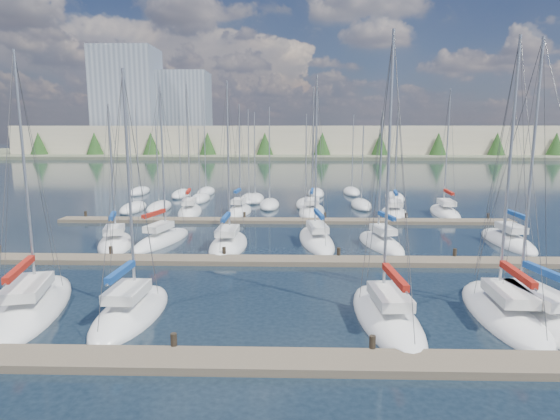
{
  "coord_description": "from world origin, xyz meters",
  "views": [
    {
      "loc": [
        0.78,
        -14.68,
        8.98
      ],
      "look_at": [
        0.0,
        14.0,
        4.0
      ],
      "focal_mm": 30.0,
      "sensor_mm": 36.0,
      "label": 1
    }
  ],
  "objects_px": {
    "sailboat_e": "(503,313)",
    "sailboat_r": "(445,212)",
    "sailboat_p": "(312,211)",
    "sailboat_b": "(32,307)",
    "sailboat_k": "(316,240)",
    "sailboat_h": "(116,243)",
    "sailboat_i": "(162,240)",
    "sailboat_j": "(229,245)",
    "sailboat_f": "(530,314)",
    "sailboat_l": "(381,243)",
    "sailboat_d": "(386,316)",
    "sailboat_m": "(508,241)",
    "sailboat_n": "(190,211)",
    "sailboat_c": "(131,312)",
    "sailboat_q": "(394,214)",
    "sailboat_o": "(239,211)"
  },
  "relations": [
    {
      "from": "sailboat_e",
      "to": "sailboat_r",
      "type": "bearing_deg",
      "value": 80.33
    },
    {
      "from": "sailboat_p",
      "to": "sailboat_b",
      "type": "xyz_separation_m",
      "value": [
        -15.21,
        -28.04,
        -0.01
      ]
    },
    {
      "from": "sailboat_k",
      "to": "sailboat_b",
      "type": "height_order",
      "value": "sailboat_k"
    },
    {
      "from": "sailboat_h",
      "to": "sailboat_i",
      "type": "bearing_deg",
      "value": 4.13
    },
    {
      "from": "sailboat_j",
      "to": "sailboat_f",
      "type": "bearing_deg",
      "value": -37.95
    },
    {
      "from": "sailboat_l",
      "to": "sailboat_b",
      "type": "xyz_separation_m",
      "value": [
        -20.01,
        -13.7,
        -0.01
      ]
    },
    {
      "from": "sailboat_d",
      "to": "sailboat_e",
      "type": "distance_m",
      "value": 5.77
    },
    {
      "from": "sailboat_m",
      "to": "sailboat_i",
      "type": "distance_m",
      "value": 27.68
    },
    {
      "from": "sailboat_n",
      "to": "sailboat_h",
      "type": "bearing_deg",
      "value": -107.67
    },
    {
      "from": "sailboat_k",
      "to": "sailboat_d",
      "type": "bearing_deg",
      "value": -86.53
    },
    {
      "from": "sailboat_b",
      "to": "sailboat_c",
      "type": "relative_size",
      "value": 1.08
    },
    {
      "from": "sailboat_m",
      "to": "sailboat_j",
      "type": "relative_size",
      "value": 0.87
    },
    {
      "from": "sailboat_k",
      "to": "sailboat_d",
      "type": "height_order",
      "value": "sailboat_d"
    },
    {
      "from": "sailboat_d",
      "to": "sailboat_b",
      "type": "bearing_deg",
      "value": 173.67
    },
    {
      "from": "sailboat_e",
      "to": "sailboat_q",
      "type": "xyz_separation_m",
      "value": [
        0.51,
        27.13,
        -0.01
      ]
    },
    {
      "from": "sailboat_m",
      "to": "sailboat_c",
      "type": "xyz_separation_m",
      "value": [
        -25.02,
        -15.43,
        0.0
      ]
    },
    {
      "from": "sailboat_o",
      "to": "sailboat_h",
      "type": "bearing_deg",
      "value": -112.86
    },
    {
      "from": "sailboat_q",
      "to": "sailboat_p",
      "type": "bearing_deg",
      "value": -179.98
    },
    {
      "from": "sailboat_d",
      "to": "sailboat_h",
      "type": "relative_size",
      "value": 1.22
    },
    {
      "from": "sailboat_o",
      "to": "sailboat_h",
      "type": "height_order",
      "value": "sailboat_o"
    },
    {
      "from": "sailboat_k",
      "to": "sailboat_q",
      "type": "distance_m",
      "value": 15.06
    },
    {
      "from": "sailboat_o",
      "to": "sailboat_j",
      "type": "distance_m",
      "value": 14.87
    },
    {
      "from": "sailboat_b",
      "to": "sailboat_r",
      "type": "xyz_separation_m",
      "value": [
        29.39,
        27.61,
        0.02
      ]
    },
    {
      "from": "sailboat_i",
      "to": "sailboat_n",
      "type": "bearing_deg",
      "value": 107.16
    },
    {
      "from": "sailboat_f",
      "to": "sailboat_k",
      "type": "height_order",
      "value": "sailboat_f"
    },
    {
      "from": "sailboat_r",
      "to": "sailboat_c",
      "type": "relative_size",
      "value": 1.11
    },
    {
      "from": "sailboat_d",
      "to": "sailboat_c",
      "type": "bearing_deg",
      "value": 175.48
    },
    {
      "from": "sailboat_m",
      "to": "sailboat_q",
      "type": "xyz_separation_m",
      "value": [
        -6.44,
        12.06,
        -0.0
      ]
    },
    {
      "from": "sailboat_k",
      "to": "sailboat_l",
      "type": "distance_m",
      "value": 5.08
    },
    {
      "from": "sailboat_i",
      "to": "sailboat_j",
      "type": "bearing_deg",
      "value": 1.26
    },
    {
      "from": "sailboat_b",
      "to": "sailboat_q",
      "type": "bearing_deg",
      "value": 34.53
    },
    {
      "from": "sailboat_h",
      "to": "sailboat_r",
      "type": "height_order",
      "value": "sailboat_r"
    },
    {
      "from": "sailboat_j",
      "to": "sailboat_m",
      "type": "bearing_deg",
      "value": 5.84
    },
    {
      "from": "sailboat_d",
      "to": "sailboat_j",
      "type": "xyz_separation_m",
      "value": [
        -9.43,
        13.81,
        -0.0
      ]
    },
    {
      "from": "sailboat_m",
      "to": "sailboat_j",
      "type": "bearing_deg",
      "value": -175.63
    },
    {
      "from": "sailboat_b",
      "to": "sailboat_c",
      "type": "xyz_separation_m",
      "value": [
        5.26,
        -0.64,
        0.01
      ]
    },
    {
      "from": "sailboat_r",
      "to": "sailboat_d",
      "type": "bearing_deg",
      "value": -108.58
    },
    {
      "from": "sailboat_o",
      "to": "sailboat_c",
      "type": "xyz_separation_m",
      "value": [
        -2.07,
        -28.46,
        -0.02
      ]
    },
    {
      "from": "sailboat_m",
      "to": "sailboat_r",
      "type": "xyz_separation_m",
      "value": [
        -0.89,
        12.82,
        0.01
      ]
    },
    {
      "from": "sailboat_l",
      "to": "sailboat_i",
      "type": "distance_m",
      "value": 17.41
    },
    {
      "from": "sailboat_b",
      "to": "sailboat_e",
      "type": "relative_size",
      "value": 0.97
    },
    {
      "from": "sailboat_r",
      "to": "sailboat_l",
      "type": "bearing_deg",
      "value": -120.04
    },
    {
      "from": "sailboat_o",
      "to": "sailboat_r",
      "type": "distance_m",
      "value": 22.06
    },
    {
      "from": "sailboat_d",
      "to": "sailboat_n",
      "type": "relative_size",
      "value": 0.97
    },
    {
      "from": "sailboat_b",
      "to": "sailboat_j",
      "type": "bearing_deg",
      "value": 43.97
    },
    {
      "from": "sailboat_o",
      "to": "sailboat_i",
      "type": "distance_m",
      "value": 14.34
    },
    {
      "from": "sailboat_m",
      "to": "sailboat_c",
      "type": "height_order",
      "value": "sailboat_c"
    },
    {
      "from": "sailboat_c",
      "to": "sailboat_n",
      "type": "bearing_deg",
      "value": 99.08
    },
    {
      "from": "sailboat_r",
      "to": "sailboat_c",
      "type": "xyz_separation_m",
      "value": [
        -24.13,
        -28.25,
        -0.01
      ]
    },
    {
      "from": "sailboat_d",
      "to": "sailboat_r",
      "type": "relative_size",
      "value": 1.01
    }
  ]
}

